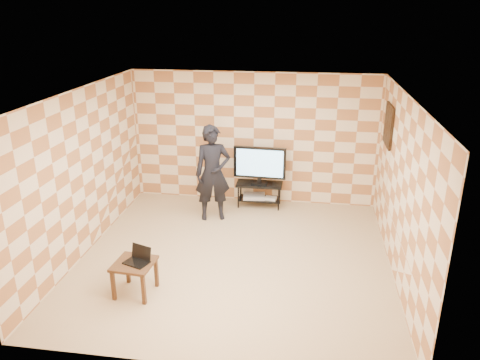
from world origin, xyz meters
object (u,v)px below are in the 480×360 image
side_table (134,268)px  tv (260,164)px  tv_stand (259,189)px  person (213,173)px

side_table → tv: bearing=67.2°
tv → side_table: (-1.42, -3.37, -0.51)m
tv_stand → person: (-0.82, -0.70, 0.56)m
tv_stand → tv: (0.00, -0.00, 0.56)m
side_table → person: bearing=77.3°
tv_stand → side_table: size_ratio=1.59×
tv → side_table: 3.69m
tv_stand → side_table: bearing=-112.8°
tv → side_table: tv is taller
side_table → person: (0.60, 2.67, 0.51)m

